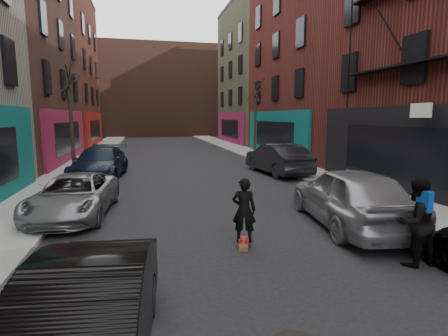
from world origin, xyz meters
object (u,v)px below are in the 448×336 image
parked_right_end (277,159)px  skateboard (244,243)px  parked_left_far (74,196)px  skateboarder (244,210)px  parked_left_mid (83,325)px  parked_right_far (350,196)px  tree_right_far (255,111)px  tree_left_far (71,111)px  pedestrian (416,222)px  parked_left_end (100,163)px

parked_right_end → skateboard: size_ratio=6.29×
parked_left_far → parked_right_end: size_ratio=0.92×
skateboarder → parked_left_mid: bearing=68.4°
parked_left_mid → parked_right_end: 15.64m
parked_left_far → parked_right_far: 8.31m
parked_right_far → skateboard: bearing=21.1°
tree_right_far → parked_right_end: tree_right_far is taller
tree_left_far → skateboard: size_ratio=8.12×
parked_left_mid → parked_right_end: bearing=65.8°
tree_left_far → skateboard: bearing=-64.5°
parked_left_mid → parked_right_far: size_ratio=0.83×
tree_right_far → skateboarder: (-6.36, -18.65, -2.65)m
parked_left_mid → parked_right_end: size_ratio=0.83×
tree_left_far → skateboard: 14.41m
parked_left_far → skateboard: (4.44, -3.68, -0.60)m
parked_left_mid → pedestrian: bearing=22.6°
parked_right_far → skateboard: 3.55m
tree_left_far → parked_right_far: size_ratio=1.28×
parked_left_mid → tree_left_far: bearing=106.1°
skateboarder → parked_right_end: bearing=-98.3°
parked_left_mid → skateboard: 4.87m
tree_left_far → parked_right_end: tree_left_far is taller
parked_left_far → parked_right_end: 11.06m
tree_right_far → parked_right_far: 18.27m
parked_left_far → parked_right_far: parked_right_far is taller
parked_right_end → parked_right_far: bearing=76.2°
tree_left_far → tree_right_far: bearing=25.8°
tree_left_far → parked_right_end: bearing=-14.7°
parked_left_end → parked_right_far: (7.80, -9.71, 0.08)m
parked_right_far → parked_right_end: parked_right_far is taller
parked_left_end → parked_right_far: size_ratio=1.07×
parked_right_end → parked_left_mid: bearing=55.1°
parked_left_mid → parked_left_end: parked_left_end is taller
parked_left_end → parked_right_end: size_ratio=1.08×
parked_right_end → pedestrian: pedestrian is taller
parked_left_mid → parked_right_far: bearing=41.2°
skateboarder → pedestrian: pedestrian is taller
parked_left_far → skateboarder: skateboarder is taller
tree_left_far → parked_right_far: 15.31m
parked_left_mid → skateboarder: (3.04, 3.74, 0.20)m
parked_left_end → skateboarder: bearing=-60.9°
parked_left_end → parked_left_mid: bearing=-78.2°
tree_right_far → parked_left_mid: tree_right_far is taller
parked_left_far → skateboard: 5.80m
tree_left_far → parked_left_far: (1.60, -8.97, -2.73)m
skateboarder → pedestrian: size_ratio=0.85×
tree_right_far → parked_right_far: tree_right_far is taller
tree_right_far → pedestrian: (-3.20, -20.51, -2.60)m
skateboard → skateboarder: 0.83m
tree_left_far → parked_left_mid: bearing=-79.6°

